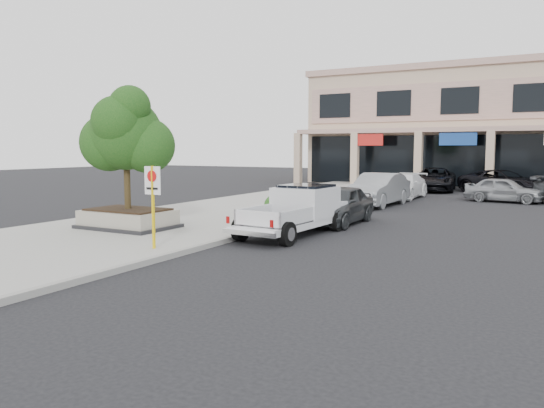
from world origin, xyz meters
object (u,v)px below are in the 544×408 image
(planter_tree, at_px, (132,134))
(curb_car_a, at_px, (338,205))
(pickup_truck, at_px, (292,211))
(curb_car_c, at_px, (402,186))
(planter, at_px, (128,219))
(no_parking_sign, at_px, (153,196))
(curb_car_b, at_px, (378,190))
(curb_car_d, at_px, (434,179))
(lot_car_d, at_px, (503,182))
(lot_car_a, at_px, (504,190))

(planter_tree, xyz_separation_m, curb_car_a, (5.58, 5.31, -2.66))
(pickup_truck, relative_size, curb_car_c, 1.05)
(planter, height_order, no_parking_sign, no_parking_sign)
(no_parking_sign, bearing_deg, pickup_truck, 66.77)
(curb_car_b, bearing_deg, no_parking_sign, -92.57)
(planter_tree, relative_size, curb_car_d, 0.69)
(planter_tree, height_order, no_parking_sign, planter_tree)
(curb_car_c, xyz_separation_m, lot_car_d, (4.82, 6.71, 0.04))
(curb_car_b, xyz_separation_m, lot_car_d, (4.82, 11.39, -0.07))
(pickup_truck, xyz_separation_m, lot_car_a, (5.11, 15.59, -0.15))
(lot_car_d, bearing_deg, planter_tree, -178.85)
(planter_tree, xyz_separation_m, curb_car_b, (4.92, 12.38, -2.58))
(curb_car_a, relative_size, curb_car_b, 0.87)
(planter_tree, bearing_deg, curb_car_b, 68.33)
(planter, height_order, curb_car_d, curb_car_d)
(curb_car_c, xyz_separation_m, curb_car_d, (0.48, 6.42, 0.07))
(planter_tree, height_order, pickup_truck, planter_tree)
(pickup_truck, bearing_deg, no_parking_sign, -109.82)
(planter_tree, distance_m, curb_car_b, 13.56)
(no_parking_sign, xyz_separation_m, lot_car_d, (6.45, 26.47, -0.86))
(pickup_truck, height_order, curb_car_d, pickup_truck)
(curb_car_a, bearing_deg, curb_car_b, 94.59)
(planter_tree, bearing_deg, pickup_truck, 20.02)
(curb_car_c, height_order, lot_car_a, curb_car_c)
(curb_car_d, bearing_deg, lot_car_a, -57.95)
(planter, relative_size, lot_car_d, 0.58)
(curb_car_a, height_order, lot_car_a, curb_car_a)
(no_parking_sign, distance_m, pickup_truck, 5.10)
(no_parking_sign, distance_m, curb_car_c, 19.84)
(no_parking_sign, bearing_deg, lot_car_a, 70.66)
(curb_car_a, xyz_separation_m, curb_car_d, (-0.18, 18.15, 0.05))
(lot_car_d, bearing_deg, planter, -179.00)
(lot_car_d, bearing_deg, pickup_truck, -168.12)
(planter, xyz_separation_m, lot_car_a, (10.52, 17.66, 0.21))
(curb_car_c, bearing_deg, curb_car_b, -89.46)
(curb_car_c, distance_m, lot_car_a, 5.48)
(curb_car_b, xyz_separation_m, lot_car_a, (5.46, 5.13, -0.15))
(curb_car_b, distance_m, curb_car_d, 11.10)
(curb_car_c, bearing_deg, planter, -105.81)
(curb_car_c, bearing_deg, curb_car_a, -86.24)
(curb_car_c, bearing_deg, lot_car_a, 5.34)
(pickup_truck, distance_m, curb_car_a, 3.41)
(pickup_truck, height_order, lot_car_a, pickup_truck)
(no_parking_sign, relative_size, lot_car_d, 0.41)
(planter_tree, distance_m, no_parking_sign, 4.61)
(lot_car_a, bearing_deg, curb_car_d, 46.98)
(planter, bearing_deg, pickup_truck, 21.00)
(no_parking_sign, xyz_separation_m, curb_car_a, (2.29, 8.02, -0.88))
(pickup_truck, bearing_deg, planter_tree, -156.58)
(curb_car_a, distance_m, curb_car_b, 7.09)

